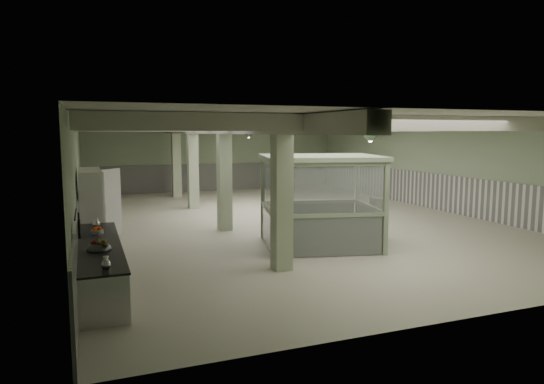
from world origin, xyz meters
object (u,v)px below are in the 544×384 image
object	(u,v)px
walkin_cooler	(92,208)
guard_booth	(320,185)
filing_cabinet	(379,219)
prep_counter	(100,264)

from	to	relation	value
walkin_cooler	guard_booth	world-z (taller)	guard_booth
walkin_cooler	filing_cabinet	world-z (taller)	walkin_cooler
walkin_cooler	filing_cabinet	distance (m)	8.41
walkin_cooler	guard_booth	size ratio (longest dim) A/B	0.63
prep_counter	walkin_cooler	bearing A→B (deg)	91.19
guard_booth	filing_cabinet	bearing A→B (deg)	15.92
prep_counter	guard_booth	xyz separation A→B (m)	(5.94, 1.57, 1.29)
filing_cabinet	walkin_cooler	bearing A→B (deg)	-179.90
prep_counter	filing_cabinet	world-z (taller)	filing_cabinet
prep_counter	filing_cabinet	distance (m)	8.14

